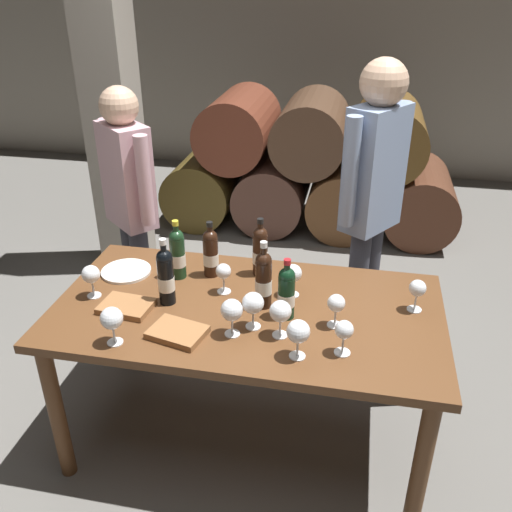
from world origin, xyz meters
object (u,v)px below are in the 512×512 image
at_px(dining_table, 247,324).
at_px(wine_glass_1, 280,312).
at_px(leather_ledger, 177,332).
at_px(wine_bottle_4, 166,276).
at_px(wine_bottle_0, 261,250).
at_px(wine_glass_10, 91,275).
at_px(serving_plate, 126,271).
at_px(wine_glass_2, 112,319).
at_px(wine_glass_8, 344,331).
at_px(sommelier_presenting, 372,193).
at_px(wine_glass_9, 298,332).
at_px(wine_glass_7, 293,274).
at_px(tasting_notebook, 126,306).
at_px(taster_seated_left, 130,198).
at_px(wine_glass_6, 336,304).
at_px(wine_bottle_2, 286,292).
at_px(wine_bottle_1, 211,252).
at_px(wine_bottle_3, 178,253).
at_px(wine_glass_0, 223,272).
at_px(wine_glass_5, 417,289).
at_px(wine_bottle_5, 263,279).
at_px(wine_glass_4, 232,311).
at_px(wine_glass_3, 253,304).

bearing_deg(dining_table, wine_glass_1, -45.43).
bearing_deg(leather_ledger, wine_bottle_4, 131.13).
height_order(wine_bottle_0, wine_glass_1, wine_bottle_0).
distance_m(wine_glass_10, serving_plate, 0.26).
distance_m(wine_bottle_0, wine_glass_2, 0.80).
bearing_deg(wine_glass_8, wine_glass_2, -172.85).
bearing_deg(sommelier_presenting, wine_glass_9, -103.03).
bearing_deg(wine_glass_7, tasting_notebook, -159.74).
xyz_separation_m(sommelier_presenting, taster_seated_left, (-1.34, -0.03, -0.12)).
distance_m(wine_glass_9, wine_glass_10, 0.99).
relative_size(wine_glass_7, taster_seated_left, 0.10).
bearing_deg(wine_glass_7, wine_glass_6, -44.34).
bearing_deg(leather_ledger, wine_bottle_2, 41.35).
bearing_deg(wine_glass_9, serving_plate, 151.97).
height_order(wine_bottle_1, leather_ledger, wine_bottle_1).
relative_size(wine_bottle_3, wine_glass_7, 1.89).
height_order(sommelier_presenting, taster_seated_left, sommelier_presenting).
bearing_deg(wine_bottle_1, wine_glass_0, -55.50).
relative_size(dining_table, wine_glass_5, 11.50).
bearing_deg(wine_bottle_4, wine_bottle_1, 65.40).
bearing_deg(wine_bottle_5, wine_bottle_2, -30.06).
distance_m(dining_table, wine_bottle_4, 0.42).
bearing_deg(wine_glass_4, wine_glass_6, 19.45).
distance_m(leather_ledger, sommelier_presenting, 1.28).
height_order(wine_bottle_0, wine_glass_10, wine_bottle_0).
bearing_deg(wine_glass_0, sommelier_presenting, 45.61).
bearing_deg(sommelier_presenting, serving_plate, -153.72).
bearing_deg(wine_glass_1, wine_glass_9, -54.40).
bearing_deg(sommelier_presenting, wine_glass_1, -109.54).
relative_size(wine_bottle_1, taster_seated_left, 0.18).
xyz_separation_m(wine_glass_10, leather_ledger, (0.47, -0.21, -0.10)).
xyz_separation_m(wine_glass_8, leather_ledger, (-0.66, -0.01, -0.09)).
relative_size(wine_bottle_3, wine_bottle_4, 0.94).
distance_m(wine_glass_0, serving_plate, 0.53).
distance_m(wine_glass_0, wine_glass_3, 0.31).
xyz_separation_m(dining_table, leather_ledger, (-0.23, -0.26, 0.11)).
relative_size(wine_glass_1, sommelier_presenting, 0.09).
height_order(dining_table, wine_glass_5, wine_glass_5).
relative_size(wine_bottle_1, wine_bottle_3, 0.95).
bearing_deg(tasting_notebook, wine_bottle_0, 44.46).
xyz_separation_m(wine_bottle_4, wine_glass_8, (0.78, -0.21, -0.03)).
xyz_separation_m(wine_glass_2, leather_ledger, (0.23, 0.10, -0.10)).
distance_m(wine_bottle_0, sommelier_presenting, 0.69).
height_order(wine_glass_7, tasting_notebook, wine_glass_7).
bearing_deg(wine_glass_7, wine_glass_4, -119.76).
distance_m(wine_bottle_4, wine_glass_5, 1.08).
relative_size(wine_glass_1, leather_ledger, 0.74).
bearing_deg(leather_ledger, wine_glass_1, 24.21).
relative_size(wine_glass_3, taster_seated_left, 0.11).
bearing_deg(wine_bottle_5, wine_glass_0, 158.99).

